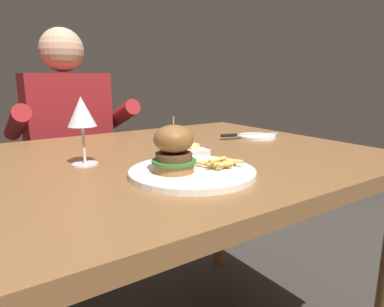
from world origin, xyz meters
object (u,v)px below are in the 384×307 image
(main_plate, at_px, (192,172))
(wine_glass, at_px, (82,114))
(bread_plate, at_px, (257,136))
(butter_dish, at_px, (193,152))
(diner_person, at_px, (71,164))
(table_knife, at_px, (245,135))
(burger_sandwich, at_px, (174,149))

(main_plate, xyz_separation_m, wine_glass, (-0.18, 0.24, 0.13))
(bread_plate, bearing_deg, main_plate, -150.59)
(butter_dish, distance_m, diner_person, 0.84)
(table_knife, relative_size, diner_person, 0.19)
(bread_plate, distance_m, butter_dish, 0.39)
(burger_sandwich, height_order, table_knife, burger_sandwich)
(burger_sandwich, distance_m, wine_glass, 0.27)
(main_plate, xyz_separation_m, diner_person, (-0.02, 0.97, -0.18))
(burger_sandwich, relative_size, butter_dish, 1.56)
(bread_plate, bearing_deg, butter_dish, -163.26)
(bread_plate, xyz_separation_m, butter_dish, (-0.37, -0.11, 0.01))
(wine_glass, height_order, table_knife, wine_glass)
(main_plate, bearing_deg, bread_plate, 29.41)
(burger_sandwich, relative_size, wine_glass, 0.71)
(wine_glass, relative_size, table_knife, 0.78)
(table_knife, bearing_deg, butter_dish, -158.66)
(diner_person, bearing_deg, wine_glass, -101.90)
(butter_dish, bearing_deg, main_plate, -125.29)
(main_plate, height_order, bread_plate, main_plate)
(table_knife, bearing_deg, bread_plate, -15.86)
(wine_glass, height_order, butter_dish, wine_glass)
(bread_plate, bearing_deg, burger_sandwich, -153.39)
(bread_plate, relative_size, butter_dish, 1.74)
(main_plate, height_order, wine_glass, wine_glass)
(burger_sandwich, bearing_deg, diner_person, 88.58)
(main_plate, distance_m, wine_glass, 0.32)
(main_plate, bearing_deg, diner_person, 91.22)
(table_knife, xyz_separation_m, diner_person, (-0.46, 0.69, -0.19))
(bread_plate, xyz_separation_m, diner_person, (-0.51, 0.70, -0.18))
(bread_plate, height_order, table_knife, table_knife)
(main_plate, relative_size, table_knife, 1.31)
(burger_sandwich, bearing_deg, bread_plate, 26.61)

